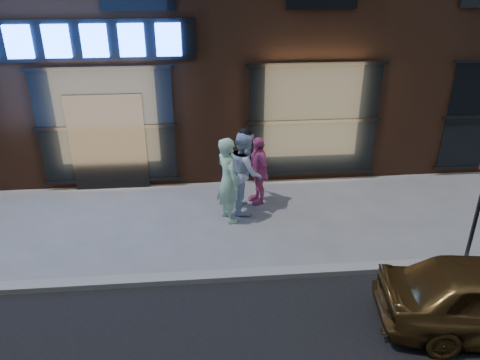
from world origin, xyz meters
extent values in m
plane|color=slate|center=(0.00, 0.00, 0.00)|extent=(90.00, 90.00, 0.00)
cube|color=gray|center=(0.00, 0.00, 0.06)|extent=(60.00, 0.25, 0.12)
cube|color=black|center=(-0.40, 3.95, 3.60)|extent=(5.20, 0.06, 0.90)
cube|color=black|center=(0.00, 3.92, 1.20)|extent=(1.80, 0.10, 2.40)
cube|color=#FFBF72|center=(0.00, 3.98, 1.60)|extent=(3.00, 0.04, 2.60)
cube|color=black|center=(0.00, 3.94, 1.60)|extent=(3.20, 0.06, 2.80)
cube|color=#FFBF72|center=(5.00, 3.98, 1.60)|extent=(3.00, 0.04, 2.60)
cube|color=black|center=(5.00, 3.94, 1.60)|extent=(3.20, 0.06, 2.80)
cube|color=#2659FF|center=(-1.60, 3.88, 3.60)|extent=(0.55, 0.12, 0.70)
cube|color=#2659FF|center=(-0.80, 3.88, 3.60)|extent=(0.55, 0.12, 0.70)
cube|color=#2659FF|center=(0.00, 3.88, 3.60)|extent=(0.55, 0.12, 0.70)
cube|color=#2659FF|center=(0.80, 3.88, 3.60)|extent=(0.55, 0.12, 0.70)
cube|color=#2659FF|center=(1.60, 3.88, 3.60)|extent=(0.55, 0.12, 0.70)
imported|color=#AFE6B8|center=(2.77, 2.11, 0.96)|extent=(0.70, 0.83, 1.92)
imported|color=white|center=(3.18, 2.57, 0.94)|extent=(0.72, 0.92, 1.88)
imported|color=pink|center=(3.51, 2.88, 0.81)|extent=(0.65, 1.02, 1.62)
cylinder|color=#262628|center=(7.19, 0.14, 1.17)|extent=(0.07, 0.07, 2.34)
camera|label=1|loc=(2.23, -6.83, 5.29)|focal=35.00mm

